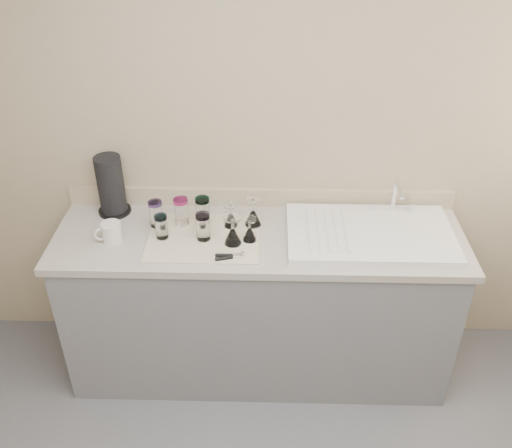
{
  "coord_description": "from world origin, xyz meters",
  "views": [
    {
      "loc": [
        0.04,
        -1.14,
        2.52
      ],
      "look_at": [
        -0.02,
        1.15,
        1.0
      ],
      "focal_mm": 40.0,
      "sensor_mm": 36.0,
      "label": 1
    }
  ],
  "objects_px": {
    "tumbler_cyan": "(181,211)",
    "tumbler_purple": "(203,211)",
    "tumbler_lavender": "(203,226)",
    "goblet_front_right": "(250,233)",
    "tumbler_magenta": "(161,226)",
    "goblet_back_right": "(253,216)",
    "can_opener": "(230,256)",
    "goblet_front_left": "(233,235)",
    "sink_unit": "(370,233)",
    "paper_towel_roll": "(111,186)",
    "goblet_back_left": "(231,219)",
    "white_mug": "(111,232)",
    "tumbler_teal": "(156,213)"
  },
  "relations": [
    {
      "from": "goblet_back_right",
      "to": "paper_towel_roll",
      "type": "relative_size",
      "value": 0.46
    },
    {
      "from": "tumbler_lavender",
      "to": "goblet_front_right",
      "type": "distance_m",
      "value": 0.23
    },
    {
      "from": "goblet_back_right",
      "to": "goblet_front_left",
      "type": "xyz_separation_m",
      "value": [
        -0.09,
        -0.17,
        0.0
      ]
    },
    {
      "from": "tumbler_magenta",
      "to": "white_mug",
      "type": "bearing_deg",
      "value": -174.84
    },
    {
      "from": "tumbler_lavender",
      "to": "goblet_back_left",
      "type": "bearing_deg",
      "value": 43.15
    },
    {
      "from": "goblet_back_left",
      "to": "tumbler_purple",
      "type": "bearing_deg",
      "value": 171.44
    },
    {
      "from": "tumbler_cyan",
      "to": "tumbler_magenta",
      "type": "relative_size",
      "value": 1.17
    },
    {
      "from": "tumbler_teal",
      "to": "tumbler_cyan",
      "type": "bearing_deg",
      "value": 7.7
    },
    {
      "from": "can_opener",
      "to": "tumbler_lavender",
      "type": "bearing_deg",
      "value": 131.89
    },
    {
      "from": "goblet_front_left",
      "to": "can_opener",
      "type": "bearing_deg",
      "value": -93.69
    },
    {
      "from": "tumbler_magenta",
      "to": "goblet_back_right",
      "type": "distance_m",
      "value": 0.46
    },
    {
      "from": "tumbler_cyan",
      "to": "goblet_back_right",
      "type": "relative_size",
      "value": 0.99
    },
    {
      "from": "goblet_back_left",
      "to": "goblet_front_right",
      "type": "distance_m",
      "value": 0.16
    },
    {
      "from": "sink_unit",
      "to": "can_opener",
      "type": "height_order",
      "value": "sink_unit"
    },
    {
      "from": "tumbler_cyan",
      "to": "tumbler_purple",
      "type": "xyz_separation_m",
      "value": [
        0.11,
        0.01,
        -0.0
      ]
    },
    {
      "from": "sink_unit",
      "to": "tumbler_cyan",
      "type": "xyz_separation_m",
      "value": [
        -0.95,
        0.08,
        0.06
      ]
    },
    {
      "from": "tumbler_cyan",
      "to": "goblet_front_left",
      "type": "distance_m",
      "value": 0.32
    },
    {
      "from": "goblet_back_right",
      "to": "goblet_back_left",
      "type": "bearing_deg",
      "value": -172.8
    },
    {
      "from": "tumbler_lavender",
      "to": "white_mug",
      "type": "bearing_deg",
      "value": -178.0
    },
    {
      "from": "goblet_front_left",
      "to": "tumbler_lavender",
      "type": "bearing_deg",
      "value": 166.62
    },
    {
      "from": "goblet_front_right",
      "to": "goblet_back_right",
      "type": "bearing_deg",
      "value": 84.64
    },
    {
      "from": "goblet_front_right",
      "to": "goblet_back_left",
      "type": "bearing_deg",
      "value": 128.89
    },
    {
      "from": "goblet_front_left",
      "to": "paper_towel_roll",
      "type": "relative_size",
      "value": 0.47
    },
    {
      "from": "tumbler_teal",
      "to": "tumbler_magenta",
      "type": "relative_size",
      "value": 1.11
    },
    {
      "from": "tumbler_cyan",
      "to": "goblet_front_left",
      "type": "height_order",
      "value": "goblet_front_left"
    },
    {
      "from": "tumbler_magenta",
      "to": "white_mug",
      "type": "relative_size",
      "value": 0.87
    },
    {
      "from": "tumbler_purple",
      "to": "can_opener",
      "type": "height_order",
      "value": "tumbler_purple"
    },
    {
      "from": "tumbler_lavender",
      "to": "paper_towel_roll",
      "type": "xyz_separation_m",
      "value": [
        -0.5,
        0.25,
        0.08
      ]
    },
    {
      "from": "sink_unit",
      "to": "white_mug",
      "type": "distance_m",
      "value": 1.28
    },
    {
      "from": "tumbler_lavender",
      "to": "goblet_back_left",
      "type": "distance_m",
      "value": 0.18
    },
    {
      "from": "tumbler_purple",
      "to": "tumbler_lavender",
      "type": "xyz_separation_m",
      "value": [
        0.02,
        -0.14,
        -0.0
      ]
    },
    {
      "from": "tumbler_lavender",
      "to": "goblet_front_left",
      "type": "xyz_separation_m",
      "value": [
        0.15,
        -0.03,
        -0.02
      ]
    },
    {
      "from": "goblet_back_right",
      "to": "can_opener",
      "type": "bearing_deg",
      "value": -109.39
    },
    {
      "from": "sink_unit",
      "to": "paper_towel_roll",
      "type": "distance_m",
      "value": 1.35
    },
    {
      "from": "tumbler_cyan",
      "to": "paper_towel_roll",
      "type": "relative_size",
      "value": 0.46
    },
    {
      "from": "tumbler_purple",
      "to": "tumbler_magenta",
      "type": "xyz_separation_m",
      "value": [
        -0.19,
        -0.13,
        -0.01
      ]
    },
    {
      "from": "tumbler_cyan",
      "to": "can_opener",
      "type": "relative_size",
      "value": 1.07
    },
    {
      "from": "tumbler_magenta",
      "to": "goblet_front_right",
      "type": "relative_size",
      "value": 1.02
    },
    {
      "from": "goblet_back_right",
      "to": "can_opener",
      "type": "xyz_separation_m",
      "value": [
        -0.1,
        -0.29,
        -0.04
      ]
    },
    {
      "from": "tumbler_teal",
      "to": "sink_unit",
      "type": "bearing_deg",
      "value": -3.27
    },
    {
      "from": "tumbler_cyan",
      "to": "goblet_front_right",
      "type": "relative_size",
      "value": 1.19
    },
    {
      "from": "paper_towel_roll",
      "to": "goblet_back_left",
      "type": "bearing_deg",
      "value": -11.61
    },
    {
      "from": "white_mug",
      "to": "paper_towel_roll",
      "type": "xyz_separation_m",
      "value": [
        -0.05,
        0.26,
        0.11
      ]
    },
    {
      "from": "tumbler_lavender",
      "to": "goblet_back_left",
      "type": "relative_size",
      "value": 1.14
    },
    {
      "from": "goblet_back_left",
      "to": "tumbler_teal",
      "type": "bearing_deg",
      "value": -178.94
    },
    {
      "from": "paper_towel_roll",
      "to": "goblet_back_right",
      "type": "bearing_deg",
      "value": -8.81
    },
    {
      "from": "tumbler_cyan",
      "to": "white_mug",
      "type": "height_order",
      "value": "tumbler_cyan"
    },
    {
      "from": "tumbler_teal",
      "to": "tumbler_magenta",
      "type": "distance_m",
      "value": 0.11
    },
    {
      "from": "sink_unit",
      "to": "goblet_back_right",
      "type": "height_order",
      "value": "sink_unit"
    },
    {
      "from": "tumbler_cyan",
      "to": "tumbler_magenta",
      "type": "bearing_deg",
      "value": -123.88
    }
  ]
}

